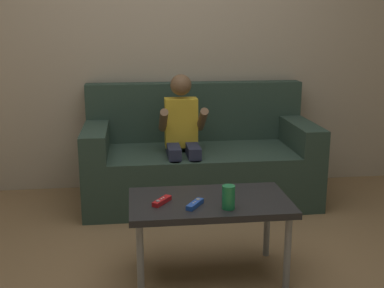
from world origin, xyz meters
name	(u,v)px	position (x,y,z in m)	size (l,w,h in m)	color
wall_back	(164,36)	(0.00, 1.78, 1.25)	(4.71, 0.05, 2.50)	#B2A38E
couch	(199,161)	(0.23, 1.39, 0.31)	(1.74, 0.80, 0.89)	#2D4238
person_seated_on_couch	(182,134)	(0.08, 1.20, 0.56)	(0.34, 0.41, 0.99)	#282D47
coffee_table	(210,208)	(0.12, 0.16, 0.40)	(0.85, 0.49, 0.44)	#232326
game_remote_red_near_edge	(162,201)	(-0.13, 0.13, 0.45)	(0.11, 0.14, 0.03)	red
nunchuk_black	(226,195)	(0.21, 0.15, 0.46)	(0.07, 0.10, 0.05)	black
game_remote_blue_far_corner	(195,204)	(0.03, 0.07, 0.45)	(0.11, 0.14, 0.03)	blue
soda_can	(229,197)	(0.20, 0.02, 0.50)	(0.07, 0.07, 0.12)	#1E7F47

